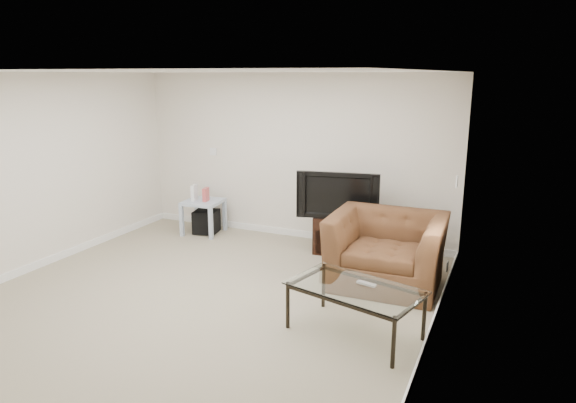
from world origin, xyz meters
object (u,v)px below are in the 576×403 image
at_px(television, 339,194).
at_px(side_table, 204,217).
at_px(tv_stand, 338,234).
at_px(subwoofer, 206,221).
at_px(coffee_table, 354,311).
at_px(recliner, 387,238).

height_order(television, side_table, television).
height_order(tv_stand, television, television).
bearing_deg(television, tv_stand, 86.10).
relative_size(television, subwoofer, 2.97).
height_order(television, coffee_table, television).
xyz_separation_m(side_table, coffee_table, (3.15, -2.19, -0.02)).
bearing_deg(coffee_table, television, 112.51).
distance_m(tv_stand, television, 0.59).
height_order(tv_stand, side_table, side_table).
bearing_deg(recliner, side_table, 163.31).
relative_size(tv_stand, coffee_table, 0.51).
distance_m(recliner, coffee_table, 1.38).
distance_m(television, side_table, 2.33).
bearing_deg(subwoofer, tv_stand, -0.66).
bearing_deg(tv_stand, subwoofer, 173.34).
bearing_deg(subwoofer, side_table, -140.64).
relative_size(tv_stand, side_table, 1.14).
height_order(subwoofer, coffee_table, coffee_table).
height_order(television, recliner, television).
xyz_separation_m(television, side_table, (-2.25, 0.03, -0.59)).
bearing_deg(side_table, coffee_table, -34.85).
height_order(side_table, subwoofer, side_table).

